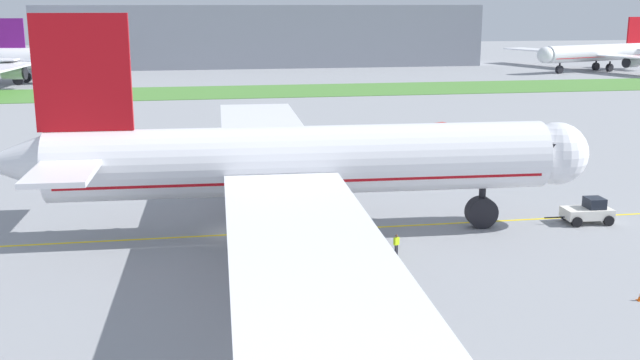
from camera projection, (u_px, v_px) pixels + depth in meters
name	position (u px, v px, depth m)	size (l,w,h in m)	color
ground_plane	(234.00, 233.00, 62.58)	(600.00, 600.00, 0.00)	gray
apron_taxi_line	(235.00, 234.00, 62.18)	(280.00, 0.36, 0.01)	yellow
grass_median_strip	(204.00, 92.00, 160.27)	(320.00, 24.00, 0.10)	#4C8438
airliner_foreground	(295.00, 163.00, 60.79)	(49.69, 77.70, 17.87)	white
pushback_tug	(588.00, 211.00, 65.26)	(5.93, 2.69, 2.22)	white
ground_crew_wingwalker_port	(396.00, 243.00, 56.95)	(0.51, 0.40, 1.61)	black
traffic_cone_near_nose	(640.00, 296.00, 48.32)	(0.36, 0.36, 0.58)	#F2590C
service_truck_baggage_loader	(325.00, 147.00, 91.42)	(5.72, 3.54, 2.94)	#B21E19
service_truck_fuel_bowser	(441.00, 134.00, 100.39)	(5.37, 4.22, 2.96)	#B21E19
parked_airliner_far_right	(30.00, 60.00, 176.71)	(45.29, 71.09, 16.53)	white
parked_airliner_far_outer	(598.00, 53.00, 209.05)	(42.55, 68.58, 14.73)	white
terminal_building	(263.00, 36.00, 225.14)	(129.48, 20.00, 18.00)	gray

